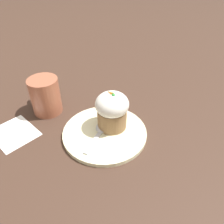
{
  "coord_description": "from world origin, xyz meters",
  "views": [
    {
      "loc": [
        -0.34,
        0.23,
        0.39
      ],
      "look_at": [
        0.01,
        -0.03,
        0.06
      ],
      "focal_mm": 35.0,
      "sensor_mm": 36.0,
      "label": 1
    }
  ],
  "objects": [
    {
      "name": "carrot_cake",
      "position": [
        0.01,
        -0.03,
        0.06
      ],
      "size": [
        0.08,
        0.08,
        0.1
      ],
      "color": "olive",
      "rests_on": "dessert_plate"
    },
    {
      "name": "spoon",
      "position": [
        0.01,
        0.0,
        0.01
      ],
      "size": [
        0.08,
        0.12,
        0.01
      ],
      "color": "#B7B7BC",
      "rests_on": "dessert_plate"
    },
    {
      "name": "paper_napkin",
      "position": [
        0.14,
        0.18,
        0.0
      ],
      "size": [
        0.13,
        0.11,
        0.0
      ],
      "color": "white",
      "rests_on": "ground_plane"
    },
    {
      "name": "coffee_cup",
      "position": [
        0.18,
        0.07,
        0.05
      ],
      "size": [
        0.11,
        0.08,
        0.1
      ],
      "color": "#9E563D",
      "rests_on": "ground_plane"
    },
    {
      "name": "dessert_plate",
      "position": [
        0.0,
        0.0,
        0.01
      ],
      "size": [
        0.21,
        0.21,
        0.01
      ],
      "color": "beige",
      "rests_on": "ground_plane"
    },
    {
      "name": "ground_plane",
      "position": [
        0.0,
        0.0,
        0.0
      ],
      "size": [
        4.0,
        4.0,
        0.0
      ],
      "primitive_type": "plane",
      "color": "#3D281E"
    }
  ]
}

